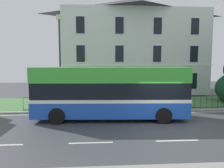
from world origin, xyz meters
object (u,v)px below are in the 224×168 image
Objects in this scene: georgian_townhouse at (132,45)px; single_decker_bus at (110,92)px; litter_bin at (104,101)px; street_lamp_post at (60,55)px.

georgian_townhouse is 13.75m from single_decker_bus.
single_decker_bus reaches higher than litter_bin.
street_lamp_post is at bearing 141.50° from single_decker_bus.
single_decker_bus is (-3.39, -12.72, -3.97)m from georgian_townhouse.
single_decker_bus is 3.01m from litter_bin.
georgian_townhouse is 1.65× the size of single_decker_bus.
georgian_townhouse reaches higher than street_lamp_post.
georgian_townhouse is 2.27× the size of street_lamp_post.
street_lamp_post reaches higher than litter_bin.
litter_bin is (-3.75, -9.93, -5.03)m from georgian_townhouse.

